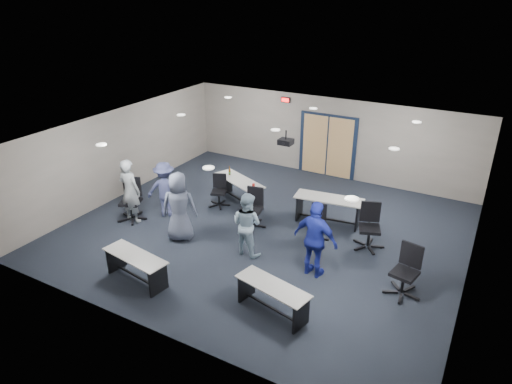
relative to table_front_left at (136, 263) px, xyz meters
The scene contains 25 objects.
floor 3.73m from the table_front_left, 67.31° to the left, with size 10.00×10.00×0.00m, color black.
back_wall 8.09m from the table_front_left, 79.78° to the left, with size 10.00×0.04×2.70m, color gray.
front_wall 2.01m from the table_front_left, 37.32° to the right, with size 10.00×0.04×2.70m, color gray.
left_wall 5.02m from the table_front_left, 136.32° to the left, with size 0.04×9.00×2.70m, color gray.
right_wall 7.33m from the table_front_left, 27.97° to the left, with size 0.04×9.00×2.70m, color gray.
ceiling 4.33m from the table_front_left, 67.31° to the left, with size 10.00×9.00×0.04m, color silver.
double_door 8.03m from the table_front_left, 79.73° to the left, with size 2.00×0.07×2.20m.
exit_sign 8.11m from the table_front_left, 91.26° to the left, with size 0.32×0.07×0.18m.
ceiling_projector 4.70m from the table_front_left, 66.18° to the left, with size 0.35×0.32×0.37m.
ceiling_can_lights 4.51m from the table_front_left, 68.72° to the left, with size 6.24×5.74×0.02m, color silver, non-canonical shape.
table_front_left is the anchor object (origin of this frame).
table_front_right 3.17m from the table_front_left, ahead, with size 1.67×0.87×0.65m.
table_back_left 4.56m from the table_front_left, 90.87° to the left, with size 1.91×1.29×1.01m.
table_back_right 5.38m from the table_front_left, 59.51° to the left, with size 1.91×0.85×0.75m.
chair_back_a 4.08m from the table_front_left, 96.74° to the left, with size 0.60×0.60×0.96m, color black, non-canonical shape.
chair_back_b 3.58m from the table_front_left, 73.45° to the left, with size 0.68×0.68×1.09m, color black, non-canonical shape.
chair_back_c 4.59m from the table_front_left, 52.23° to the left, with size 0.59×0.59×0.94m, color black, non-canonical shape.
chair_back_d 5.64m from the table_front_left, 43.41° to the left, with size 0.73×0.73×1.17m, color black, non-canonical shape.
chair_loose_left 3.02m from the table_front_left, 135.01° to the left, with size 0.75×0.75×1.19m, color black, non-canonical shape.
chair_loose_right 5.79m from the table_front_left, 24.09° to the left, with size 0.72×0.72×1.14m, color black, non-canonical shape.
person_gray 2.97m from the table_front_left, 134.65° to the left, with size 0.67×0.44×1.83m, color #91999E.
person_plaid 2.04m from the table_front_left, 98.25° to the left, with size 0.89×0.58×1.83m, color slate.
person_lightblue 2.72m from the table_front_left, 54.58° to the left, with size 0.78×0.61×1.60m, color #97B5C9.
person_navy 4.00m from the table_front_left, 32.42° to the left, with size 1.07×0.45×1.83m, color navy.
person_back 3.21m from the table_front_left, 117.25° to the left, with size 1.04×0.60×1.61m, color #404673.
Camera 1 is at (5.00, -9.53, 6.06)m, focal length 32.00 mm.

